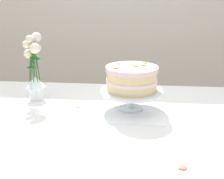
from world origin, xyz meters
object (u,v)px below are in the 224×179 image
at_px(dining_table, 98,138).
at_px(flower_vase, 35,71).
at_px(cake_stand, 131,93).
at_px(layer_cake, 132,78).

relative_size(dining_table, flower_vase, 4.07).
height_order(dining_table, flower_vase, flower_vase).
height_order(dining_table, cake_stand, cake_stand).
relative_size(dining_table, layer_cake, 5.88).
bearing_deg(cake_stand, flower_vase, 168.48).
height_order(cake_stand, layer_cake, layer_cake).
relative_size(cake_stand, flower_vase, 0.84).
relative_size(cake_stand, layer_cake, 1.22).
distance_m(dining_table, flower_vase, 0.48).
bearing_deg(flower_vase, layer_cake, -11.52).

